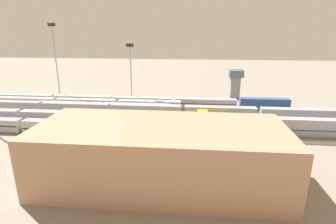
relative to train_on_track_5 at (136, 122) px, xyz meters
name	(u,v)px	position (x,y,z in m)	size (l,w,h in m)	color
ground_plane	(148,119)	(-1.81, -10.00, -2.60)	(400.00, 400.00, 0.00)	gray
track_bed_0	(155,107)	(-1.81, -25.00, -2.54)	(140.00, 2.80, 0.12)	#3D3833
track_bed_1	(153,111)	(-1.81, -20.00, -2.54)	(140.00, 2.80, 0.12)	#3D3833
track_bed_2	(150,115)	(-1.81, -15.00, -2.54)	(140.00, 2.80, 0.12)	#3D3833
track_bed_3	(148,119)	(-1.81, -10.00, -2.54)	(140.00, 2.80, 0.12)	#3D3833
track_bed_4	(145,124)	(-1.81, -5.00, -2.54)	(140.00, 2.80, 0.12)	#3D3833
track_bed_5	(142,130)	(-1.81, 0.00, -2.54)	(140.00, 2.80, 0.12)	#4C443D
track_bed_6	(139,136)	(-1.81, 5.00, -2.54)	(140.00, 2.80, 0.12)	#3D3833
train_on_track_5	(136,122)	(0.00, 0.00, 0.00)	(119.80, 3.06, 5.00)	#A8AAB2
train_on_track_0	(138,102)	(4.88, -25.00, -0.55)	(114.80, 3.06, 4.40)	#285193
train_on_track_2	(103,108)	(15.45, -15.00, -0.61)	(47.20, 3.06, 3.80)	#B7BABF
train_on_track_1	(86,104)	(23.53, -20.00, -0.59)	(71.40, 3.06, 3.80)	#B7BABF
train_on_track_6	(96,128)	(10.56, 5.00, -0.52)	(90.60, 3.06, 4.40)	#1E6B9E
train_on_track_4	(211,120)	(-22.37, -5.00, -0.44)	(10.00, 3.00, 5.00)	gold
train_on_track_3	(146,112)	(-1.32, -10.00, 0.02)	(119.80, 3.06, 5.00)	#A8AAB2
light_mast_0	(131,66)	(7.75, -27.81, 12.94)	(2.80, 0.70, 23.95)	#9EA0A5
light_mast_2	(55,55)	(37.95, -28.18, 17.00)	(2.80, 0.70, 31.39)	#9EA0A5
maintenance_shed	(161,155)	(-10.81, 27.58, 3.26)	(46.25, 19.11, 11.71)	tan
control_tower	(235,82)	(-34.75, -42.94, 4.76)	(6.00, 6.00, 12.52)	gray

